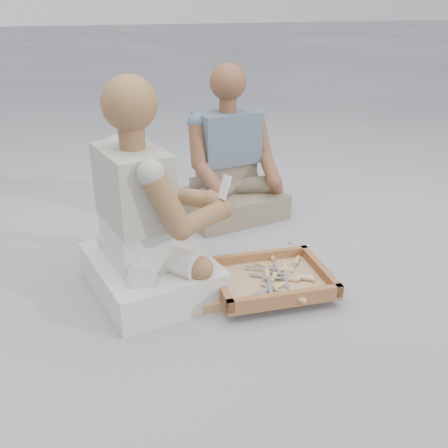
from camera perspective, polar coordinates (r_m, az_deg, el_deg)
name	(u,v)px	position (r m, az deg, el deg)	size (l,w,h in m)	color
ground	(239,299)	(2.19, 1.78, -8.59)	(60.00, 60.00, 0.00)	#99999E
carved_panel	(228,280)	(2.29, 0.48, -6.41)	(0.62, 0.41, 0.04)	#A4683F
tool_tray	(271,279)	(2.22, 5.35, -6.33)	(0.55, 0.46, 0.06)	brown
chisel_0	(272,257)	(2.38, 5.54, -3.81)	(0.07, 0.22, 0.02)	silver
chisel_1	(281,269)	(2.27, 6.51, -5.17)	(0.20, 0.13, 0.02)	silver
chisel_2	(268,276)	(2.21, 5.02, -5.95)	(0.10, 0.21, 0.02)	silver
chisel_3	(286,279)	(2.22, 7.15, -6.20)	(0.19, 0.14, 0.02)	silver
chisel_4	(272,280)	(2.20, 5.48, -6.39)	(0.17, 0.17, 0.02)	silver
chisel_5	(276,287)	(2.15, 5.98, -7.19)	(0.22, 0.06, 0.02)	silver
chisel_6	(286,274)	(2.26, 7.11, -5.73)	(0.13, 0.20, 0.02)	silver
chisel_7	(296,263)	(2.35, 8.20, -4.40)	(0.16, 0.17, 0.02)	silver
chisel_8	(285,269)	(2.27, 6.94, -5.10)	(0.11, 0.21, 0.02)	silver
chisel_9	(293,296)	(2.09, 7.94, -8.20)	(0.12, 0.20, 0.02)	silver
chisel_10	(302,278)	(2.23, 8.89, -6.06)	(0.18, 0.16, 0.02)	silver
chisel_11	(299,277)	(2.22, 8.61, -6.03)	(0.21, 0.09, 0.02)	silver
wood_chip_0	(289,244)	(2.69, 7.47, -2.24)	(0.02, 0.01, 0.00)	tan
wood_chip_1	(284,262)	(2.50, 6.87, -4.38)	(0.02, 0.01, 0.00)	tan
wood_chip_2	(253,308)	(2.14, 3.33, -9.51)	(0.02, 0.01, 0.00)	tan
wood_chip_3	(218,270)	(2.41, -0.69, -5.30)	(0.02, 0.01, 0.00)	tan
wood_chip_4	(212,271)	(2.41, -1.36, -5.36)	(0.02, 0.01, 0.00)	tan
wood_chip_5	(221,286)	(2.28, -0.31, -7.07)	(0.02, 0.01, 0.00)	tan
wood_chip_6	(254,294)	(2.23, 3.46, -8.00)	(0.02, 0.01, 0.00)	tan
wood_chip_7	(290,243)	(2.70, 7.54, -2.16)	(0.02, 0.01, 0.00)	tan
craftsman	(147,224)	(2.15, -8.82, 0.04)	(0.66, 0.66, 0.94)	silver
companion	(230,168)	(2.94, 0.67, 6.42)	(0.61, 0.51, 0.89)	#7A6B58
mobile_phone	(225,187)	(2.18, 0.09, 4.26)	(0.06, 0.05, 0.10)	silver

